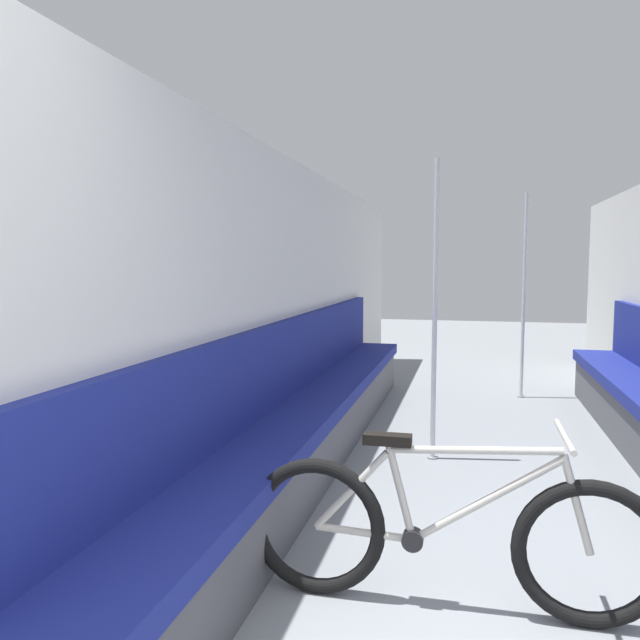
% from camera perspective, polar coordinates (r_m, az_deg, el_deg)
% --- Properties ---
extents(wall_left, '(0.10, 10.04, 2.19)m').
position_cam_1_polar(wall_left, '(4.37, -4.26, 0.77)').
color(wall_left, silver).
rests_on(wall_left, ground).
extents(bench_seat_row_left, '(0.47, 5.95, 1.04)m').
position_cam_1_polar(bench_seat_row_left, '(4.47, -0.88, -9.01)').
color(bench_seat_row_left, '#4C4C51').
rests_on(bench_seat_row_left, ground).
extents(bicycle, '(1.70, 0.46, 0.78)m').
position_cam_1_polar(bicycle, '(2.76, 11.44, -18.68)').
color(bicycle, black).
rests_on(bicycle, ground).
extents(grab_pole_near, '(0.08, 0.08, 2.17)m').
position_cam_1_polar(grab_pole_near, '(6.92, 18.13, 1.87)').
color(grab_pole_near, gray).
rests_on(grab_pole_near, ground).
extents(grab_pole_far, '(0.08, 0.08, 2.17)m').
position_cam_1_polar(grab_pole_far, '(4.57, 10.45, 0.41)').
color(grab_pole_far, gray).
rests_on(grab_pole_far, ground).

